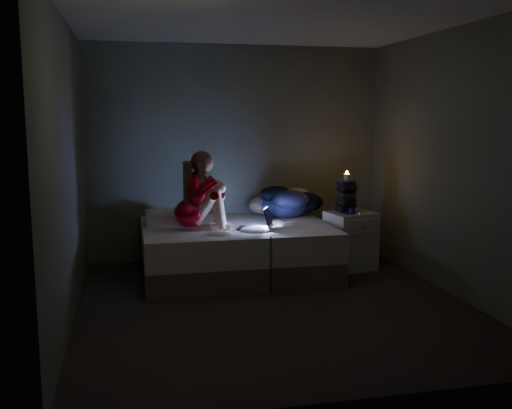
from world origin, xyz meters
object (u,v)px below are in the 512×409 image
object	(u,v)px
laptop	(255,218)
phone	(345,213)
bed	(236,250)
woman	(190,190)
candle	(347,177)
nightstand	(350,241)

from	to	relation	value
laptop	phone	size ratio (longest dim) A/B	2.48
bed	woman	distance (m)	0.89
bed	woman	bearing A→B (deg)	-163.84
woman	phone	size ratio (longest dim) A/B	5.97
bed	candle	xyz separation A→B (m)	(1.30, 0.03, 0.78)
laptop	nightstand	bearing A→B (deg)	33.93
phone	candle	bearing A→B (deg)	54.46
bed	phone	xyz separation A→B (m)	(1.24, -0.08, 0.39)
woman	nightstand	bearing A→B (deg)	5.72
bed	candle	size ratio (longest dim) A/B	25.61
nightstand	candle	size ratio (longest dim) A/B	8.26
bed	nightstand	bearing A→B (deg)	-1.52
candle	woman	bearing A→B (deg)	-174.22
laptop	phone	xyz separation A→B (m)	(1.09, 0.20, -0.02)
woman	candle	size ratio (longest dim) A/B	10.44
nightstand	candle	world-z (taller)	candle
laptop	bed	bearing A→B (deg)	140.92
laptop	candle	xyz separation A→B (m)	(1.15, 0.31, 0.38)
woman	phone	bearing A→B (deg)	4.57
laptop	phone	world-z (taller)	laptop
woman	nightstand	size ratio (longest dim) A/B	1.26
bed	candle	distance (m)	1.51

